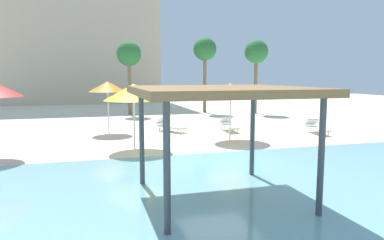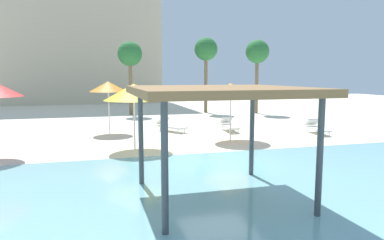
% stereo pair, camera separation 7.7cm
% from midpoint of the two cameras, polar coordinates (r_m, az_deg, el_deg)
% --- Properties ---
extents(ground_plane, '(80.00, 80.00, 0.00)m').
position_cam_midpoint_polar(ground_plane, '(12.67, 4.26, -6.87)').
color(ground_plane, beige).
extents(lagoon_water, '(44.00, 13.50, 0.04)m').
position_cam_midpoint_polar(lagoon_water, '(8.16, 17.35, -15.03)').
color(lagoon_water, '#7AB7C1').
rests_on(lagoon_water, ground).
extents(shade_pavilion, '(4.05, 4.05, 2.78)m').
position_cam_midpoint_polar(shade_pavilion, '(8.62, 4.59, 4.08)').
color(shade_pavilion, '#42474C').
rests_on(shade_pavilion, ground).
extents(beach_umbrella_yellow_0, '(2.48, 2.48, 2.73)m').
position_cam_midpoint_polar(beach_umbrella_yellow_0, '(14.87, -9.13, 4.43)').
color(beach_umbrella_yellow_0, silver).
rests_on(beach_umbrella_yellow_0, ground).
extents(beach_umbrella_orange_3, '(2.47, 2.47, 2.71)m').
position_cam_midpoint_polar(beach_umbrella_orange_3, '(16.89, 6.35, 4.71)').
color(beach_umbrella_orange_3, silver).
rests_on(beach_umbrella_orange_3, ground).
extents(beach_umbrella_orange_5, '(2.00, 2.00, 2.76)m').
position_cam_midpoint_polar(beach_umbrella_orange_5, '(19.46, -13.13, 5.21)').
color(beach_umbrella_orange_5, silver).
rests_on(beach_umbrella_orange_5, ground).
extents(lounge_chair_0, '(0.76, 1.94, 0.74)m').
position_cam_midpoint_polar(lounge_chair_0, '(19.93, 6.05, -0.81)').
color(lounge_chair_0, white).
rests_on(lounge_chair_0, ground).
extents(lounge_chair_1, '(0.89, 1.97, 0.74)m').
position_cam_midpoint_polar(lounge_chair_1, '(20.08, 19.41, -1.11)').
color(lounge_chair_1, white).
rests_on(lounge_chair_1, ground).
extents(lounge_chair_2, '(1.49, 1.93, 0.74)m').
position_cam_midpoint_polar(lounge_chair_2, '(19.70, -3.43, -0.87)').
color(lounge_chair_2, white).
rests_on(lounge_chair_2, ground).
extents(palm_tree_0, '(1.90, 1.90, 5.70)m').
position_cam_midpoint_polar(palm_tree_0, '(28.42, -9.80, 10.15)').
color(palm_tree_0, brown).
rests_on(palm_tree_0, ground).
extents(palm_tree_1, '(1.90, 1.90, 5.95)m').
position_cam_midpoint_polar(palm_tree_1, '(29.73, 10.47, 10.44)').
color(palm_tree_1, brown).
rests_on(palm_tree_1, ground).
extents(palm_tree_2, '(1.90, 1.90, 6.19)m').
position_cam_midpoint_polar(palm_tree_2, '(29.88, 2.32, 10.98)').
color(palm_tree_2, brown).
rests_on(palm_tree_2, ground).
extents(hotel_block_0, '(18.89, 11.58, 20.58)m').
position_cam_midpoint_polar(hotel_block_0, '(46.27, -18.31, 15.71)').
color(hotel_block_0, beige).
rests_on(hotel_block_0, ground).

